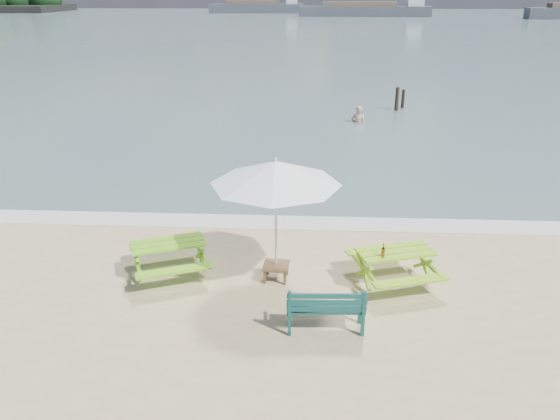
# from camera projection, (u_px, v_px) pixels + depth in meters

# --- Properties ---
(sea) EXTENTS (300.00, 300.00, 0.00)m
(sea) POSITION_uv_depth(u_px,v_px,m) (308.00, 26.00, 88.37)
(sea) COLOR slate
(sea) RESTS_ON ground
(foam_strip) EXTENTS (22.00, 0.90, 0.01)m
(foam_strip) POSITION_uv_depth(u_px,v_px,m) (287.00, 222.00, 14.01)
(foam_strip) COLOR silver
(foam_strip) RESTS_ON ground
(picnic_table_left) EXTENTS (2.01, 2.10, 0.71)m
(picnic_table_left) POSITION_uv_depth(u_px,v_px,m) (169.00, 258.00, 11.40)
(picnic_table_left) COLOR #6FBB1C
(picnic_table_left) RESTS_ON ground
(picnic_table_right) EXTENTS (1.94, 2.05, 0.72)m
(picnic_table_right) POSITION_uv_depth(u_px,v_px,m) (394.00, 267.00, 11.04)
(picnic_table_right) COLOR #82BA1C
(picnic_table_right) RESTS_ON ground
(park_bench) EXTENTS (1.38, 0.53, 0.83)m
(park_bench) POSITION_uv_depth(u_px,v_px,m) (325.00, 316.00, 9.55)
(park_bench) COLOR #0E3C3B
(park_bench) RESTS_ON ground
(side_table) EXTENTS (0.55, 0.55, 0.33)m
(side_table) POSITION_uv_depth(u_px,v_px,m) (276.00, 271.00, 11.23)
(side_table) COLOR brown
(side_table) RESTS_ON ground
(patio_umbrella) EXTENTS (2.76, 2.76, 2.55)m
(patio_umbrella) POSITION_uv_depth(u_px,v_px,m) (276.00, 173.00, 10.43)
(patio_umbrella) COLOR silver
(patio_umbrella) RESTS_ON ground
(beer_bottle) EXTENTS (0.07, 0.07, 0.27)m
(beer_bottle) POSITION_uv_depth(u_px,v_px,m) (383.00, 252.00, 10.64)
(beer_bottle) COLOR #986116
(beer_bottle) RESTS_ON picnic_table_right
(swimmer) EXTENTS (0.76, 0.60, 1.83)m
(swimmer) POSITION_uv_depth(u_px,v_px,m) (358.00, 126.00, 24.56)
(swimmer) COLOR tan
(swimmer) RESTS_ON ground
(mooring_pilings) EXTENTS (0.57, 0.77, 1.33)m
(mooring_pilings) POSITION_uv_depth(u_px,v_px,m) (399.00, 101.00, 27.00)
(mooring_pilings) COLOR black
(mooring_pilings) RESTS_ON ground
(cargo_ships) EXTENTS (142.48, 29.69, 4.40)m
(cargo_ships) POSITION_uv_depth(u_px,v_px,m) (554.00, 11.00, 116.24)
(cargo_ships) COLOR #3C4147
(cargo_ships) RESTS_ON ground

